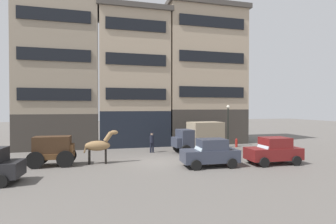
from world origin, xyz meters
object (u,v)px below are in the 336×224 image
cargo_wagon (53,149)px  draft_horse (99,145)px  delivery_truck_near (199,136)px  sedan_light (210,153)px  pedestrian_officer (152,141)px  streetlamp_curbside (228,120)px  sedan_parked_curb (274,151)px  fire_hydrant_curbside (236,143)px

cargo_wagon → draft_horse: draft_horse is taller
delivery_truck_near → sedan_light: bearing=-103.9°
draft_horse → sedan_light: draft_horse is taller
pedestrian_officer → streetlamp_curbside: (7.90, 1.32, 1.69)m
sedan_light → sedan_parked_curb: same height
cargo_wagon → delivery_truck_near: delivery_truck_near is taller
draft_horse → fire_hydrant_curbside: 13.87m
delivery_truck_near → sedan_light: (-1.34, -5.40, -0.51)m
cargo_wagon → pedestrian_officer: bearing=25.5°
sedan_parked_curb → fire_hydrant_curbside: sedan_parked_curb is taller
draft_horse → streetlamp_curbside: (12.31, 4.82, 1.40)m
draft_horse → sedan_parked_curb: draft_horse is taller
cargo_wagon → draft_horse: (2.95, -0.00, 0.12)m
sedan_parked_curb → streetlamp_curbside: (0.66, 7.95, 1.76)m
pedestrian_officer → draft_horse: bearing=-141.5°
streetlamp_curbside → draft_horse: bearing=-158.6°
draft_horse → pedestrian_officer: size_ratio=1.31×
sedan_light → pedestrian_officer: bearing=113.1°
fire_hydrant_curbside → streetlamp_curbside: bearing=160.7°
fire_hydrant_curbside → cargo_wagon: bearing=-164.1°
pedestrian_officer → fire_hydrant_curbside: 8.76m
sedan_parked_curb → fire_hydrant_curbside: 7.82m
fire_hydrant_curbside → pedestrian_officer: bearing=-173.1°
draft_horse → cargo_wagon: bearing=180.0°
delivery_truck_near → sedan_light: delivery_truck_near is taller
pedestrian_officer → streetlamp_curbside: 8.19m
draft_horse → streetlamp_curbside: streetlamp_curbside is taller
cargo_wagon → streetlamp_curbside: bearing=17.5°
pedestrian_officer → sedan_light: bearing=-66.9°
sedan_parked_curb → sedan_light: bearing=175.8°
sedan_light → pedestrian_officer: sedan_light is taller
draft_horse → streetlamp_curbside: size_ratio=0.57×
sedan_light → sedan_parked_curb: 4.58m
cargo_wagon → sedan_light: bearing=-15.5°
draft_horse → fire_hydrant_curbside: draft_horse is taller
fire_hydrant_curbside → sedan_light: bearing=-129.2°
streetlamp_curbside → pedestrian_officer: bearing=-170.5°
pedestrian_officer → delivery_truck_near: bearing=-12.5°
cargo_wagon → fire_hydrant_curbside: cargo_wagon is taller
sedan_light → cargo_wagon: bearing=164.5°
cargo_wagon → delivery_truck_near: size_ratio=0.66×
delivery_truck_near → sedan_parked_curb: (3.23, -5.73, -0.51)m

